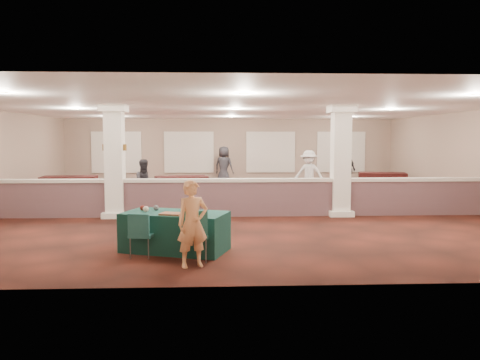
{
  "coord_description": "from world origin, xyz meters",
  "views": [
    {
      "loc": [
        -0.53,
        -14.94,
        2.23
      ],
      "look_at": [
        0.05,
        -2.0,
        1.1
      ],
      "focal_mm": 35.0,
      "sensor_mm": 36.0,
      "label": 1
    }
  ],
  "objects_px": {
    "conf_chair_main": "(194,231)",
    "far_table_back_center": "(182,186)",
    "attendee_b": "(309,174)",
    "conf_chair_side": "(141,231)",
    "woman": "(193,224)",
    "far_table_front_left": "(34,197)",
    "far_table_front_right": "(300,190)",
    "attendee_a": "(145,184)",
    "far_table_front_center": "(190,195)",
    "far_table_back_left": "(69,187)",
    "near_table": "(175,232)",
    "attendee_d": "(224,167)",
    "far_table_back_right": "(382,182)",
    "attendee_c": "(348,170)"
  },
  "relations": [
    {
      "from": "conf_chair_side",
      "to": "far_table_front_center",
      "type": "distance_m",
      "value": 6.51
    },
    {
      "from": "woman",
      "to": "attendee_b",
      "type": "height_order",
      "value": "attendee_b"
    },
    {
      "from": "attendee_d",
      "to": "conf_chair_side",
      "type": "bearing_deg",
      "value": 109.18
    },
    {
      "from": "conf_chair_side",
      "to": "far_table_back_center",
      "type": "relative_size",
      "value": 0.43
    },
    {
      "from": "conf_chair_main",
      "to": "attendee_a",
      "type": "xyz_separation_m",
      "value": [
        -1.93,
        6.74,
        0.22
      ]
    },
    {
      "from": "conf_chair_main",
      "to": "far_table_front_left",
      "type": "bearing_deg",
      "value": 122.06
    },
    {
      "from": "woman",
      "to": "attendee_a",
      "type": "distance_m",
      "value": 7.32
    },
    {
      "from": "conf_chair_main",
      "to": "far_table_front_right",
      "type": "height_order",
      "value": "conf_chair_main"
    },
    {
      "from": "far_table_front_right",
      "to": "attendee_a",
      "type": "xyz_separation_m",
      "value": [
        -5.42,
        -2.09,
        0.44
      ]
    },
    {
      "from": "far_table_front_center",
      "to": "near_table",
      "type": "bearing_deg",
      "value": -89.26
    },
    {
      "from": "conf_chair_main",
      "to": "woman",
      "type": "bearing_deg",
      "value": -98.73
    },
    {
      "from": "woman",
      "to": "far_table_front_center",
      "type": "distance_m",
      "value": 7.18
    },
    {
      "from": "conf_chair_side",
      "to": "attendee_b",
      "type": "distance_m",
      "value": 10.45
    },
    {
      "from": "far_table_back_right",
      "to": "attendee_d",
      "type": "distance_m",
      "value": 7.16
    },
    {
      "from": "conf_chair_main",
      "to": "far_table_back_center",
      "type": "distance_m",
      "value": 9.86
    },
    {
      "from": "woman",
      "to": "attendee_b",
      "type": "bearing_deg",
      "value": 46.55
    },
    {
      "from": "woman",
      "to": "far_table_back_left",
      "type": "distance_m",
      "value": 11.37
    },
    {
      "from": "woman",
      "to": "attendee_a",
      "type": "height_order",
      "value": "attendee_a"
    },
    {
      "from": "conf_chair_main",
      "to": "far_table_back_center",
      "type": "xyz_separation_m",
      "value": [
        -1.01,
        9.81,
        -0.17
      ]
    },
    {
      "from": "far_table_front_center",
      "to": "attendee_b",
      "type": "bearing_deg",
      "value": 31.3
    },
    {
      "from": "woman",
      "to": "attendee_b",
      "type": "distance_m",
      "value": 10.62
    },
    {
      "from": "attendee_d",
      "to": "far_table_front_left",
      "type": "bearing_deg",
      "value": 73.81
    },
    {
      "from": "far_table_back_left",
      "to": "attendee_b",
      "type": "height_order",
      "value": "attendee_b"
    },
    {
      "from": "far_table_back_center",
      "to": "attendee_b",
      "type": "relative_size",
      "value": 1.09
    },
    {
      "from": "far_table_front_right",
      "to": "attendee_a",
      "type": "bearing_deg",
      "value": -158.94
    },
    {
      "from": "far_table_front_right",
      "to": "woman",
      "type": "bearing_deg",
      "value": -110.94
    },
    {
      "from": "far_table_back_center",
      "to": "attendee_c",
      "type": "distance_m",
      "value": 7.46
    },
    {
      "from": "woman",
      "to": "far_table_back_center",
      "type": "xyz_separation_m",
      "value": [
        -1.0,
        10.12,
        -0.36
      ]
    },
    {
      "from": "woman",
      "to": "attendee_d",
      "type": "bearing_deg",
      "value": 65.51
    },
    {
      "from": "conf_chair_main",
      "to": "far_table_front_right",
      "type": "relative_size",
      "value": 0.55
    },
    {
      "from": "conf_chair_main",
      "to": "far_table_back_center",
      "type": "height_order",
      "value": "conf_chair_main"
    },
    {
      "from": "conf_chair_side",
      "to": "far_table_front_right",
      "type": "height_order",
      "value": "conf_chair_side"
    },
    {
      "from": "attendee_b",
      "to": "woman",
      "type": "bearing_deg",
      "value": -89.96
    },
    {
      "from": "far_table_front_left",
      "to": "far_table_back_center",
      "type": "xyz_separation_m",
      "value": [
        4.5,
        2.97,
        0.03
      ]
    },
    {
      "from": "far_table_front_center",
      "to": "attendee_a",
      "type": "bearing_deg",
      "value": -175.99
    },
    {
      "from": "attendee_a",
      "to": "attendee_b",
      "type": "height_order",
      "value": "attendee_b"
    },
    {
      "from": "woman",
      "to": "far_table_front_center",
      "type": "height_order",
      "value": "woman"
    },
    {
      "from": "conf_chair_side",
      "to": "attendee_d",
      "type": "xyz_separation_m",
      "value": [
        1.71,
        13.19,
        0.45
      ]
    },
    {
      "from": "far_table_back_left",
      "to": "far_table_back_center",
      "type": "distance_m",
      "value": 4.29
    },
    {
      "from": "far_table_back_left",
      "to": "attendee_b",
      "type": "distance_m",
      "value": 9.25
    },
    {
      "from": "far_table_front_left",
      "to": "far_table_back_center",
      "type": "height_order",
      "value": "far_table_back_center"
    },
    {
      "from": "conf_chair_side",
      "to": "far_table_front_center",
      "type": "height_order",
      "value": "conf_chair_side"
    },
    {
      "from": "far_table_front_center",
      "to": "far_table_back_left",
      "type": "bearing_deg",
      "value": 148.86
    },
    {
      "from": "far_table_front_center",
      "to": "attendee_c",
      "type": "bearing_deg",
      "value": 37.46
    },
    {
      "from": "conf_chair_main",
      "to": "far_table_front_left",
      "type": "distance_m",
      "value": 8.79
    },
    {
      "from": "far_table_back_center",
      "to": "attendee_d",
      "type": "xyz_separation_m",
      "value": [
        1.69,
        3.73,
        0.55
      ]
    },
    {
      "from": "far_table_front_right",
      "to": "far_table_back_right",
      "type": "xyz_separation_m",
      "value": [
        4.0,
        2.56,
        0.05
      ]
    },
    {
      "from": "conf_chair_main",
      "to": "far_table_front_center",
      "type": "xyz_separation_m",
      "value": [
        -0.5,
        6.84,
        -0.17
      ]
    },
    {
      "from": "attendee_b",
      "to": "attendee_d",
      "type": "bearing_deg",
      "value": 150.99
    },
    {
      "from": "far_table_front_right",
      "to": "attendee_b",
      "type": "bearing_deg",
      "value": 57.93
    }
  ]
}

